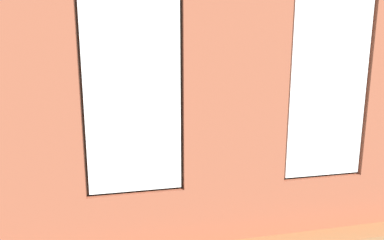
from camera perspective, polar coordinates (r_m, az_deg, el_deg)
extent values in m
cube|color=#99663D|center=(6.46, -0.59, -8.30)|extent=(6.63, 5.74, 0.10)
cube|color=#9E5138|center=(3.73, 7.24, 2.50)|extent=(1.16, 0.16, 3.11)
cube|color=#9E5138|center=(3.67, -29.06, 1.01)|extent=(1.42, 0.16, 3.11)
cube|color=#9E5138|center=(4.55, 20.20, -12.62)|extent=(1.01, 0.16, 0.66)
cube|color=white|center=(4.16, 21.84, 5.54)|extent=(0.95, 0.03, 2.14)
cube|color=#38281E|center=(4.21, 21.39, 5.63)|extent=(1.01, 0.04, 2.20)
cube|color=#9E5138|center=(3.91, -9.11, -16.14)|extent=(1.01, 0.16, 0.66)
cube|color=white|center=(3.45, -9.81, 5.14)|extent=(0.95, 0.03, 2.14)
cube|color=#38281E|center=(3.51, -9.86, 5.24)|extent=(1.01, 0.04, 2.20)
cube|color=tan|center=(4.06, 6.43, -10.31)|extent=(3.39, 0.24, 0.06)
cube|color=black|center=(3.77, 7.02, 12.31)|extent=(0.43, 0.03, 0.61)
cube|color=teal|center=(3.78, 6.94, 12.30)|extent=(0.37, 0.01, 0.55)
cube|color=silver|center=(6.04, -29.04, 4.55)|extent=(0.10, 4.74, 3.11)
cube|color=black|center=(4.61, -5.86, -13.25)|extent=(2.08, 0.85, 0.42)
cube|color=black|center=(4.16, -5.45, -10.08)|extent=(2.08, 0.24, 0.38)
cube|color=black|center=(4.67, 5.60, -8.78)|extent=(0.22, 0.85, 0.24)
cube|color=black|center=(4.49, -18.01, -10.16)|extent=(0.22, 0.85, 0.24)
cube|color=black|center=(4.63, 0.85, -9.47)|extent=(0.50, 0.65, 0.12)
cube|color=black|center=(4.54, -5.99, -9.95)|extent=(0.50, 0.65, 0.12)
cube|color=black|center=(4.52, -13.01, -10.29)|extent=(0.50, 0.65, 0.12)
cube|color=black|center=(6.74, 19.70, -5.81)|extent=(0.90, 1.88, 0.42)
cube|color=black|center=(6.83, 22.19, -2.31)|extent=(0.29, 1.87, 0.38)
cube|color=black|center=(7.34, 16.34, -1.73)|extent=(0.86, 0.24, 0.24)
cube|color=black|center=(6.03, 24.19, -5.10)|extent=(0.86, 0.24, 0.24)
cube|color=black|center=(6.94, 17.96, -2.91)|extent=(0.66, 0.67, 0.12)
cube|color=black|center=(6.37, 21.31, -4.39)|extent=(0.66, 0.67, 0.12)
cube|color=tan|center=(6.52, -1.60, -3.67)|extent=(1.30, 0.70, 0.04)
cube|color=tan|center=(6.98, 2.74, -4.59)|extent=(0.07, 0.07, 0.41)
cube|color=tan|center=(6.78, -6.98, -5.15)|extent=(0.07, 0.07, 0.41)
cube|color=tan|center=(6.44, 4.09, -5.97)|extent=(0.07, 0.07, 0.41)
cube|color=tan|center=(6.22, -6.46, -6.65)|extent=(0.07, 0.07, 0.41)
cylinder|color=#B23D38|center=(6.34, -4.90, -3.49)|extent=(0.08, 0.08, 0.10)
cylinder|color=#B7333D|center=(6.50, -1.61, -3.10)|extent=(0.08, 0.08, 0.09)
cube|color=black|center=(6.43, -0.57, -3.59)|extent=(0.17, 0.13, 0.02)
cube|color=black|center=(6.94, -23.85, -5.32)|extent=(1.10, 0.42, 0.50)
cube|color=black|center=(6.87, -24.03, -3.13)|extent=(0.44, 0.20, 0.05)
cube|color=black|center=(6.85, -24.07, -2.68)|extent=(0.06, 0.04, 0.06)
cube|color=black|center=(6.79, -24.28, -0.14)|extent=(1.01, 0.04, 0.56)
cube|color=black|center=(6.81, -24.24, -0.10)|extent=(0.96, 0.01, 0.51)
cylinder|color=olive|center=(7.77, -6.04, -3.49)|extent=(0.46, 0.46, 0.28)
ellipsoid|color=silver|center=(7.69, -6.09, -1.21)|extent=(1.01, 1.01, 0.41)
ellipsoid|color=navy|center=(7.66, -6.67, -0.49)|extent=(0.44, 0.44, 0.18)
cylinder|color=beige|center=(7.78, 12.07, -4.04)|extent=(0.15, 0.15, 0.18)
cylinder|color=brown|center=(7.74, 12.12, -2.85)|extent=(0.02, 0.02, 0.15)
ellipsoid|color=#1E5B28|center=(7.70, 12.18, -1.64)|extent=(0.30, 0.30, 0.18)
cylinder|color=gray|center=(8.88, 12.64, -1.70)|extent=(0.26, 0.26, 0.31)
cylinder|color=brown|center=(8.82, 12.73, 0.25)|extent=(0.05, 0.05, 0.30)
cone|color=#337F38|center=(8.61, 11.12, 2.55)|extent=(0.69, 0.21, 0.55)
cone|color=#337F38|center=(8.54, 12.39, 2.98)|extent=(0.49, 0.50, 0.68)
cone|color=#337F38|center=(8.53, 13.82, 2.55)|extent=(0.23, 0.66, 0.60)
cone|color=#337F38|center=(8.74, 14.32, 3.03)|extent=(0.57, 0.39, 0.67)
cone|color=#337F38|center=(8.93, 13.69, 3.23)|extent=(0.56, 0.41, 0.67)
cone|color=#337F38|center=(8.94, 12.66, 3.40)|extent=(0.29, 0.55, 0.70)
cone|color=#337F38|center=(8.82, 11.18, 3.01)|extent=(0.58, 0.52, 0.62)
cylinder|color=gray|center=(5.82, 28.80, -10.10)|extent=(0.23, 0.23, 0.27)
cylinder|color=brown|center=(5.69, 29.21, -6.02)|extent=(0.04, 0.04, 0.60)
cone|color=#1E5B28|center=(5.48, 28.43, -1.47)|extent=(0.39, 0.13, 0.41)
cone|color=#1E5B28|center=(5.72, 29.00, -1.11)|extent=(0.20, 0.40, 0.40)
cone|color=#1E5B28|center=(5.62, 28.32, -1.09)|extent=(0.27, 0.37, 0.42)
cylinder|color=brown|center=(7.27, 4.40, -5.05)|extent=(0.15, 0.15, 0.15)
cylinder|color=brown|center=(7.24, 4.42, -4.07)|extent=(0.02, 0.02, 0.11)
ellipsoid|color=#1E5B28|center=(7.19, 4.44, -2.71)|extent=(0.34, 0.34, 0.24)
cylinder|color=#9E5638|center=(5.93, -20.38, -8.66)|extent=(0.27, 0.27, 0.33)
cylinder|color=brown|center=(5.85, -20.54, -6.48)|extent=(0.04, 0.04, 0.14)
ellipsoid|color=#286B2D|center=(5.78, -20.73, -3.93)|extent=(0.65, 0.65, 0.40)
cylinder|color=brown|center=(8.10, -20.03, -3.29)|extent=(0.31, 0.31, 0.34)
cylinder|color=brown|center=(8.01, -20.21, -0.75)|extent=(0.06, 0.06, 0.39)
cone|color=#286B2D|center=(7.95, -22.08, 1.78)|extent=(0.56, 0.22, 0.46)
cone|color=#286B2D|center=(7.76, -20.79, 2.00)|extent=(0.19, 0.49, 0.53)
cone|color=#286B2D|center=(7.89, -18.90, 2.11)|extent=(0.53, 0.19, 0.50)
cone|color=#286B2D|center=(8.18, -19.93, 2.14)|extent=(0.21, 0.57, 0.45)
cylinder|color=#9E5638|center=(4.99, 11.79, -11.64)|extent=(0.32, 0.32, 0.39)
cylinder|color=brown|center=(4.86, 11.96, -7.71)|extent=(0.06, 0.06, 0.33)
cone|color=#286B2D|center=(4.65, 10.38, -3.57)|extent=(0.49, 0.24, 0.54)
cone|color=#286B2D|center=(4.59, 12.24, -3.70)|extent=(0.31, 0.47, 0.55)
cone|color=#286B2D|center=(4.66, 14.54, -4.39)|extent=(0.45, 0.53, 0.46)
cone|color=#286B2D|center=(4.83, 14.12, -3.27)|extent=(0.49, 0.17, 0.52)
cone|color=#286B2D|center=(4.95, 12.67, -3.11)|extent=(0.44, 0.51, 0.49)
cone|color=#286B2D|center=(4.89, 9.96, -3.46)|extent=(0.41, 0.55, 0.46)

